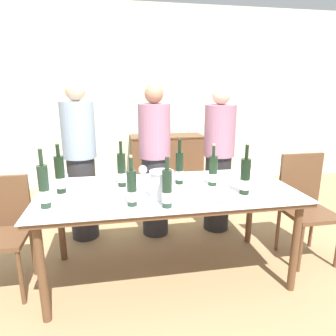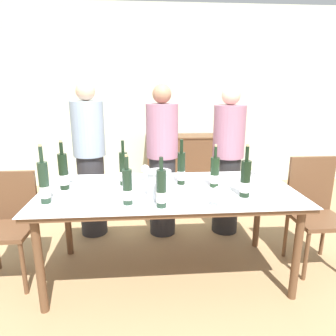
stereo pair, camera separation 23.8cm
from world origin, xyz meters
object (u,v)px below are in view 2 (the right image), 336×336
at_px(chair_right_end, 314,205).
at_px(person_guest_left, 162,163).
at_px(wine_bottle_7, 215,173).
at_px(dining_table, 168,197).
at_px(wine_bottle_5, 124,170).
at_px(sideboard_cabinet, 182,162).
at_px(wine_glass_2, 68,174).
at_px(wine_bottle_6, 44,184).
at_px(wine_bottle_3, 245,180).
at_px(wine_glass_0, 256,165).
at_px(wine_bottle_2, 161,189).
at_px(person_host, 90,162).
at_px(wine_glass_1, 145,170).
at_px(person_guest_right, 228,163).
at_px(wine_glass_3, 218,193).
at_px(wine_bottle_4, 181,169).
at_px(chair_left_end, 8,218).
at_px(ice_bucket, 159,184).
at_px(wine_bottle_0, 127,187).
at_px(wine_bottle_1, 63,172).

height_order(chair_right_end, person_guest_left, person_guest_left).
bearing_deg(wine_bottle_7, chair_right_end, 3.17).
xyz_separation_m(dining_table, wine_bottle_5, (-0.36, 0.15, 0.20)).
distance_m(sideboard_cabinet, wine_glass_2, 2.50).
relative_size(dining_table, wine_bottle_7, 5.74).
bearing_deg(dining_table, wine_bottle_6, -166.02).
height_order(wine_bottle_3, wine_glass_0, wine_bottle_3).
bearing_deg(wine_glass_2, dining_table, -14.59).
xyz_separation_m(wine_bottle_2, person_guest_left, (0.08, 1.14, -0.09)).
bearing_deg(person_host, wine_glass_1, -45.89).
bearing_deg(dining_table, person_guest_right, 47.47).
distance_m(wine_glass_3, person_host, 1.63).
distance_m(wine_bottle_4, person_host, 1.12).
relative_size(sideboard_cabinet, chair_right_end, 1.17).
relative_size(wine_bottle_7, person_guest_left, 0.22).
bearing_deg(wine_bottle_7, chair_left_end, 178.55).
relative_size(wine_bottle_3, wine_bottle_7, 1.13).
bearing_deg(wine_glass_0, person_host, 163.45).
height_order(ice_bucket, wine_bottle_2, wine_bottle_2).
distance_m(wine_bottle_0, person_guest_left, 1.11).
relative_size(wine_bottle_5, wine_bottle_6, 0.89).
xyz_separation_m(wine_bottle_0, wine_bottle_4, (0.43, 0.43, 0.01)).
height_order(dining_table, wine_glass_0, wine_glass_0).
relative_size(wine_bottle_3, wine_glass_3, 2.67).
height_order(wine_bottle_2, wine_glass_3, wine_bottle_2).
height_order(wine_bottle_6, person_host, person_host).
relative_size(wine_glass_1, person_guest_right, 0.10).
xyz_separation_m(wine_bottle_1, person_host, (0.08, 0.75, -0.09)).
bearing_deg(wine_bottle_1, wine_bottle_4, 3.47).
bearing_deg(wine_bottle_2, wine_bottle_7, 41.09).
distance_m(wine_glass_0, wine_glass_2, 1.70).
relative_size(ice_bucket, wine_bottle_4, 0.54).
bearing_deg(chair_left_end, wine_glass_0, 6.90).
bearing_deg(wine_glass_1, wine_bottle_3, -30.33).
bearing_deg(wine_bottle_2, wine_bottle_1, 150.01).
relative_size(sideboard_cabinet, person_host, 0.70).
distance_m(wine_bottle_4, wine_glass_0, 0.76).
distance_m(wine_bottle_3, wine_glass_3, 0.32).
height_order(wine_bottle_2, chair_right_end, wine_bottle_2).
distance_m(wine_bottle_0, chair_left_end, 1.14).
height_order(sideboard_cabinet, wine_bottle_2, wine_bottle_2).
xyz_separation_m(wine_glass_1, chair_right_end, (1.50, -0.14, -0.32)).
xyz_separation_m(wine_bottle_4, chair_left_end, (-1.44, -0.05, -0.38)).
xyz_separation_m(dining_table, person_host, (-0.76, 0.83, 0.11)).
height_order(dining_table, wine_bottle_4, wine_bottle_4).
relative_size(wine_bottle_5, wine_bottle_7, 1.07).
height_order(wine_bottle_1, chair_left_end, wine_bottle_1).
height_order(wine_bottle_0, wine_bottle_1, wine_bottle_1).
bearing_deg(chair_right_end, ice_bucket, -169.03).
bearing_deg(wine_bottle_0, wine_bottle_5, 97.07).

